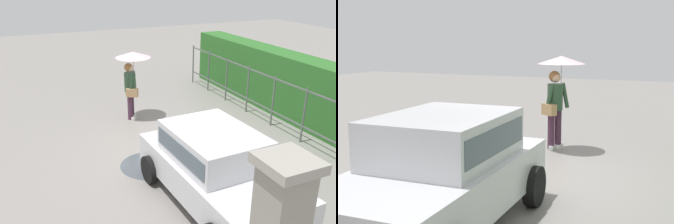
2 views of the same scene
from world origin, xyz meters
The scene contains 4 objects.
ground_plane centered at (0.00, 0.00, 0.00)m, with size 40.00×40.00×0.00m, color gray.
car centered at (2.46, -0.18, 0.80)m, with size 3.79×1.97×1.48m.
pedestrian centered at (-2.33, -0.18, 1.52)m, with size 1.04×1.04×2.05m.
puddle_near centered at (0.63, -0.83, 0.00)m, with size 1.34×1.34×0.00m, color #4C545B.
Camera 2 is at (7.36, 2.89, 2.44)m, focal length 49.71 mm.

